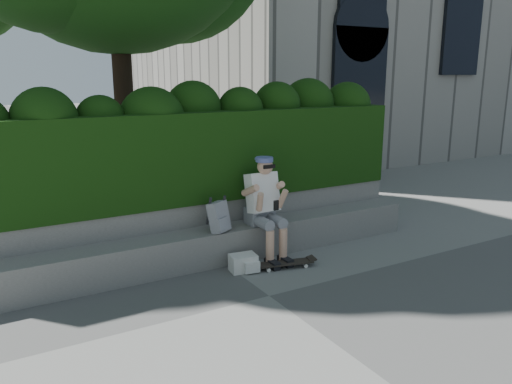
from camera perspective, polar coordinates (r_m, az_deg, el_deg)
ground at (r=5.74m, az=1.52°, el=-11.78°), size 80.00×80.00×0.00m
bench_ledge at (r=6.67m, az=-4.07°, el=-6.03°), size 6.00×0.45×0.45m
planter_wall at (r=7.03m, az=-5.78°, el=-3.75°), size 6.00×0.50×0.75m
hedge at (r=7.01m, az=-6.72°, el=4.37°), size 6.00×1.00×1.20m
person at (r=6.62m, az=0.99°, el=-1.38°), size 0.40×0.76×1.38m
skateboard at (r=6.49m, az=3.39°, el=-8.13°), size 0.74×0.34×0.08m
backpack_plaid at (r=6.43m, az=-4.26°, el=-2.85°), size 0.30×0.25×0.39m
backpack_ground at (r=6.37m, az=-1.48°, el=-8.09°), size 0.36×0.28×0.21m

